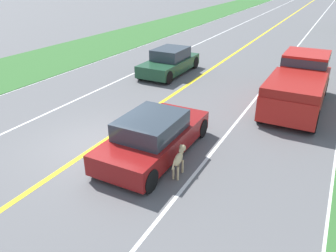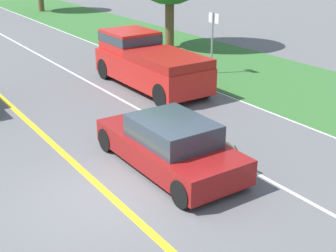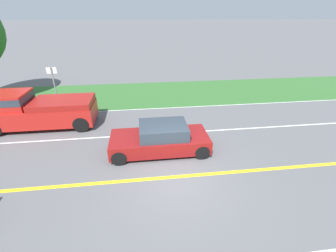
# 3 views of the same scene
# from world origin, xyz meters

# --- Properties ---
(ground_plane) EXTENTS (400.00, 400.00, 0.00)m
(ground_plane) POSITION_xyz_m (0.00, 0.00, 0.00)
(ground_plane) COLOR #5B5B5E
(centre_divider_line) EXTENTS (0.18, 160.00, 0.01)m
(centre_divider_line) POSITION_xyz_m (0.00, 0.00, 0.00)
(centre_divider_line) COLOR yellow
(centre_divider_line) RESTS_ON ground
(lane_edge_line_right) EXTENTS (0.14, 160.00, 0.01)m
(lane_edge_line_right) POSITION_xyz_m (7.00, 0.00, 0.00)
(lane_edge_line_right) COLOR white
(lane_edge_line_right) RESTS_ON ground
(lane_dash_same_dir) EXTENTS (0.10, 160.00, 0.01)m
(lane_dash_same_dir) POSITION_xyz_m (3.50, 0.00, 0.00)
(lane_dash_same_dir) COLOR white
(lane_dash_same_dir) RESTS_ON ground
(ego_car) EXTENTS (1.89, 4.33, 1.32)m
(ego_car) POSITION_xyz_m (1.92, 0.38, 0.62)
(ego_car) COLOR maroon
(ego_car) RESTS_ON ground
(dog) EXTENTS (0.28, 1.03, 0.82)m
(dog) POSITION_xyz_m (3.10, -0.28, 0.52)
(dog) COLOR #D1B784
(dog) RESTS_ON ground
(pickup_truck) EXTENTS (2.08, 5.44, 1.98)m
(pickup_truck) POSITION_xyz_m (5.20, 6.72, 1.00)
(pickup_truck) COLOR red
(pickup_truck) RESTS_ON ground
(street_sign) EXTENTS (0.11, 0.64, 2.60)m
(street_sign) POSITION_xyz_m (8.40, 6.71, 1.63)
(street_sign) COLOR gray
(street_sign) RESTS_ON ground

